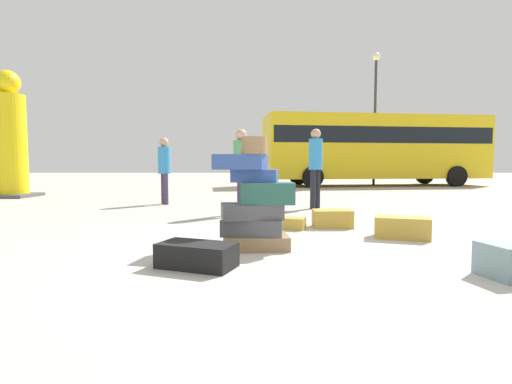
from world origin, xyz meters
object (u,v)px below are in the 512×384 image
object	(u,v)px
parked_bus	(374,146)
suitcase_tower	(254,203)
suitcase_black_right_side	(197,255)
person_bearded_onlooker	(241,164)
suitcase_tan_left_side	(402,228)
person_passerby_in_red	(316,161)
lamp_post	(375,99)
suitcase_tan_white_trunk	(283,223)
yellow_dummy_statue	(10,141)
suitcase_tan_foreground_far	(332,219)
person_tourist_with_camera	(164,165)

from	to	relation	value
parked_bus	suitcase_tower	bearing A→B (deg)	-119.79
suitcase_black_right_side	person_bearded_onlooker	xyz separation A→B (m)	(0.23, 3.86, 0.87)
suitcase_black_right_side	parked_bus	world-z (taller)	parked_bus
suitcase_tan_left_side	person_bearded_onlooker	world-z (taller)	person_bearded_onlooker
person_passerby_in_red	lamp_post	size ratio (longest dim) A/B	0.29
suitcase_black_right_side	parked_bus	size ratio (longest dim) A/B	0.07
suitcase_tan_left_side	person_passerby_in_red	size ratio (longest dim) A/B	0.39
suitcase_tan_white_trunk	parked_bus	size ratio (longest dim) A/B	0.06
suitcase_tower	suitcase_tan_left_side	size ratio (longest dim) A/B	1.87
suitcase_black_right_side	yellow_dummy_statue	bearing A→B (deg)	150.96
suitcase_tan_white_trunk	suitcase_black_right_side	size ratio (longest dim) A/B	0.92
suitcase_tower	suitcase_tan_foreground_far	bearing A→B (deg)	51.10
suitcase_tan_foreground_far	person_bearded_onlooker	distance (m)	2.29
suitcase_black_right_side	lamp_post	bearing A→B (deg)	87.53
person_bearded_onlooker	person_tourist_with_camera	xyz separation A→B (m)	(-1.97, 1.93, -0.03)
suitcase_tower	suitcase_tan_left_side	bearing A→B (deg)	17.08
suitcase_black_right_side	person_passerby_in_red	size ratio (longest dim) A/B	0.41
person_passerby_in_red	parked_bus	size ratio (longest dim) A/B	0.17
person_passerby_in_red	parked_bus	distance (m)	10.15
lamp_post	suitcase_tan_foreground_far	bearing A→B (deg)	-109.12
suitcase_tower	person_tourist_with_camera	distance (m)	5.43
suitcase_tan_white_trunk	suitcase_black_right_side	world-z (taller)	suitcase_black_right_side
person_tourist_with_camera	person_bearded_onlooker	bearing A→B (deg)	17.57
suitcase_tower	person_passerby_in_red	bearing A→B (deg)	72.31
suitcase_tower	person_tourist_with_camera	bearing A→B (deg)	114.85
suitcase_tan_foreground_far	lamp_post	world-z (taller)	lamp_post
suitcase_tan_white_trunk	yellow_dummy_statue	bearing A→B (deg)	160.26
suitcase_tan_foreground_far	person_passerby_in_red	bearing A→B (deg)	86.95
person_passerby_in_red	yellow_dummy_statue	distance (m)	9.15
suitcase_tan_foreground_far	suitcase_tan_left_side	bearing A→B (deg)	-50.29
suitcase_tan_left_side	suitcase_tower	bearing A→B (deg)	-146.33
yellow_dummy_statue	person_bearded_onlooker	bearing A→B (deg)	-29.26
suitcase_tan_foreground_far	lamp_post	distance (m)	13.45
person_bearded_onlooker	lamp_post	xyz separation A→B (m)	(5.71, 10.67, 3.00)
suitcase_tan_white_trunk	suitcase_tan_left_side	world-z (taller)	suitcase_tan_left_side
suitcase_tan_left_side	yellow_dummy_statue	size ratio (longest dim) A/B	0.18
suitcase_tan_foreground_far	suitcase_tan_left_side	size ratio (longest dim) A/B	0.85
suitcase_tan_white_trunk	person_passerby_in_red	xyz separation A→B (m)	(0.87, 2.69, 0.96)
yellow_dummy_statue	lamp_post	xyz separation A→B (m)	(12.78, 6.71, 2.33)
suitcase_tan_left_side	lamp_post	xyz separation A→B (m)	(3.47, 13.06, 3.84)
yellow_dummy_statue	lamp_post	distance (m)	14.62
suitcase_tan_left_side	parked_bus	size ratio (longest dim) A/B	0.07
suitcase_black_right_side	person_tourist_with_camera	xyz separation A→B (m)	(-1.74, 5.78, 0.85)
suitcase_tan_foreground_far	person_bearded_onlooker	size ratio (longest dim) A/B	0.35
person_passerby_in_red	suitcase_tan_white_trunk	bearing A→B (deg)	17.74
person_tourist_with_camera	lamp_post	xyz separation A→B (m)	(7.69, 8.74, 3.02)
person_bearded_onlooker	suitcase_black_right_side	bearing A→B (deg)	-17.36
parked_bus	lamp_post	bearing A→B (deg)	66.54
person_tourist_with_camera	person_passerby_in_red	bearing A→B (deg)	48.21
yellow_dummy_statue	suitcase_tan_foreground_far	bearing A→B (deg)	-32.58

